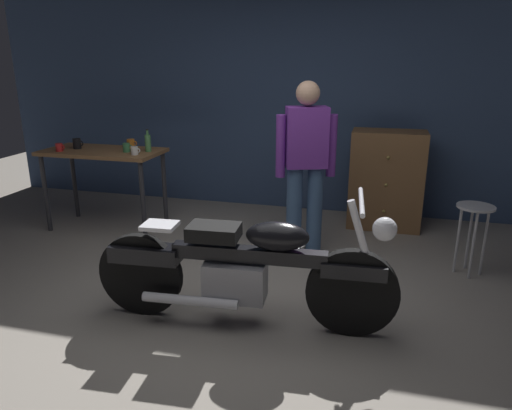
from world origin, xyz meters
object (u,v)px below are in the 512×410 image
at_px(person_standing, 306,162).
at_px(mug_black_matte, 77,144).
at_px(shop_stool, 474,221).
at_px(wooden_dresser, 386,180).
at_px(mug_red_diner, 59,147).
at_px(motorcycle, 244,267).
at_px(mug_orange_travel, 131,143).
at_px(mug_white_ceramic, 135,151).
at_px(bottle, 148,143).
at_px(mug_green_speckled, 127,148).

relative_size(person_standing, mug_black_matte, 13.50).
height_order(person_standing, mug_black_matte, person_standing).
height_order(shop_stool, mug_black_matte, mug_black_matte).
relative_size(wooden_dresser, mug_red_diner, 10.41).
distance_m(motorcycle, wooden_dresser, 2.61).
height_order(mug_orange_travel, mug_white_ceramic, mug_orange_travel).
xyz_separation_m(motorcycle, mug_orange_travel, (-1.83, 1.77, 0.50)).
relative_size(mug_orange_travel, mug_white_ceramic, 1.17).
xyz_separation_m(wooden_dresser, mug_white_ceramic, (-2.55, -1.00, 0.39)).
bearing_deg(mug_red_diner, shop_stool, -0.87).
distance_m(person_standing, shop_stool, 1.57).
relative_size(mug_white_ceramic, mug_red_diner, 0.97).
bearing_deg(mug_black_matte, bottle, 3.42).
height_order(mug_black_matte, mug_green_speckled, mug_black_matte).
height_order(mug_white_ceramic, mug_red_diner, same).
bearing_deg(bottle, shop_stool, -5.19).
relative_size(wooden_dresser, mug_white_ceramic, 10.70).
bearing_deg(mug_red_diner, mug_white_ceramic, 2.35).
bearing_deg(mug_green_speckled, bottle, 22.15).
distance_m(mug_red_diner, bottle, 0.96).
xyz_separation_m(mug_black_matte, bottle, (0.84, 0.05, 0.04)).
distance_m(person_standing, mug_white_ceramic, 1.79).
bearing_deg(shop_stool, bottle, 174.81).
bearing_deg(mug_red_diner, mug_green_speckled, 11.47).
relative_size(mug_red_diner, bottle, 0.44).
bearing_deg(wooden_dresser, mug_orange_travel, -166.73).
bearing_deg(motorcycle, bottle, 129.48).
bearing_deg(wooden_dresser, mug_white_ceramic, -158.58).
xyz_separation_m(mug_white_ceramic, mug_green_speckled, (-0.15, 0.11, 0.00)).
bearing_deg(person_standing, mug_orange_travel, -29.73).
relative_size(mug_white_ceramic, mug_green_speckled, 0.95).
relative_size(mug_orange_travel, mug_green_speckled, 1.11).
bearing_deg(person_standing, bottle, -26.63).
height_order(motorcycle, mug_green_speckled, same).
bearing_deg(mug_orange_travel, bottle, -27.41).
bearing_deg(mug_orange_travel, shop_stool, -7.16).
height_order(mug_orange_travel, mug_red_diner, mug_orange_travel).
height_order(mug_black_matte, mug_white_ceramic, mug_black_matte).
height_order(wooden_dresser, mug_green_speckled, wooden_dresser).
xyz_separation_m(mug_red_diner, mug_green_speckled, (0.72, 0.15, 0.00)).
height_order(mug_orange_travel, bottle, bottle).
height_order(person_standing, mug_orange_travel, person_standing).
relative_size(mug_orange_travel, mug_black_matte, 0.97).
distance_m(mug_white_ceramic, bottle, 0.21).
bearing_deg(bottle, mug_white_ceramic, -105.63).
height_order(wooden_dresser, mug_red_diner, wooden_dresser).
bearing_deg(motorcycle, shop_stool, 33.88).
height_order(mug_red_diner, bottle, bottle).
bearing_deg(shop_stool, mug_white_ceramic, 178.28).
bearing_deg(mug_red_diner, person_standing, 0.17).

